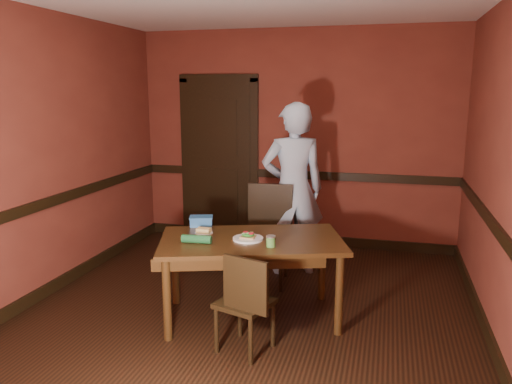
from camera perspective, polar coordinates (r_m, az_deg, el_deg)
The scene contains 21 objects.
floor at distance 4.54m, azimuth -1.18°, elevation -13.98°, with size 4.00×4.50×0.01m, color black.
wall_back at distance 6.31m, azimuth 4.50°, elevation 6.05°, with size 4.00×0.02×2.70m, color maroon.
wall_front at distance 2.12m, azimuth -18.59°, elevation -5.82°, with size 4.00×0.02×2.70m, color maroon.
wall_left at distance 5.07m, azimuth -23.56°, elevation 3.73°, with size 0.02×4.50×2.70m, color maroon.
wall_right at distance 4.07m, azimuth 26.94°, elevation 1.69°, with size 0.02×4.50×2.70m, color maroon.
dado_back at distance 6.36m, azimuth 4.41°, elevation 2.00°, with size 4.00×0.03×0.10m, color black.
dado_left at distance 5.13m, azimuth -23.02°, elevation -1.24°, with size 0.03×4.50×0.10m, color black.
dado_right at distance 4.15m, azimuth 26.16°, elevation -4.41°, with size 0.03×4.50×0.10m, color black.
baseboard_back at distance 6.55m, azimuth 4.29°, elevation -5.26°, with size 4.00×0.03×0.12m, color black.
baseboard_left at distance 5.37m, azimuth -22.30°, elevation -10.01°, with size 0.03×4.50×0.12m, color black.
baseboard_right at distance 4.45m, azimuth 25.16°, elevation -14.89°, with size 0.03×4.50×0.12m, color black.
door at distance 6.57m, azimuth -4.23°, elevation 4.01°, with size 1.05×0.07×2.20m.
dining_table at distance 4.37m, azimuth -0.52°, elevation -9.86°, with size 1.54×0.86×0.72m, color #331F0C.
chair_far at distance 5.10m, azimuth 0.89°, elevation -5.03°, with size 0.47×0.47×1.00m, color black, non-canonical shape.
chair_near at distance 3.85m, azimuth -1.28°, elevation -12.35°, with size 0.37×0.37×0.79m, color black, non-canonical shape.
person at distance 5.32m, azimuth 4.24°, elevation 0.30°, with size 0.67×0.44×1.84m, color #A3BED6.
sandwich_plate at distance 4.22m, azimuth -0.92°, elevation -5.23°, with size 0.26×0.26×0.06m.
sauce_jar at distance 4.03m, azimuth 1.71°, elevation -5.63°, with size 0.08×0.08×0.09m.
cheese_saucer at distance 4.41m, azimuth -5.99°, elevation -4.51°, with size 0.16×0.16×0.05m.
food_tub at distance 4.66m, azimuth -6.29°, elevation -3.32°, with size 0.25×0.20×0.09m.
wrapped_veg at distance 4.15m, azimuth -6.80°, elevation -5.36°, with size 0.07×0.07×0.25m, color #1B562A.
Camera 1 is at (1.15, -3.93, 1.97)m, focal length 35.00 mm.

